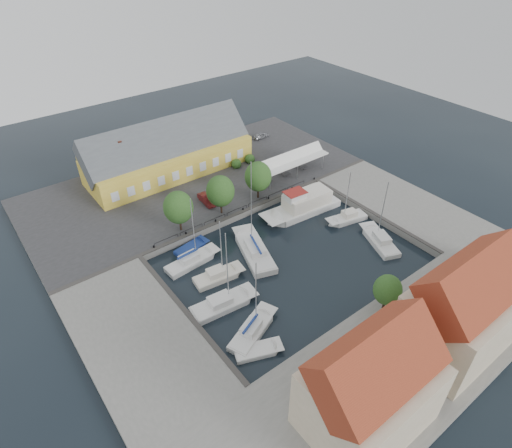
{
  "coord_description": "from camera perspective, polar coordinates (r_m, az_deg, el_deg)",
  "views": [
    {
      "loc": [
        -30.21,
        -33.5,
        38.23
      ],
      "look_at": [
        0.0,
        6.0,
        1.5
      ],
      "focal_mm": 30.0,
      "sensor_mm": 36.0,
      "label": 1
    }
  ],
  "objects": [
    {
      "name": "quay_trees",
      "position": [
        63.07,
        -4.77,
        4.39
      ],
      "size": [
        18.2,
        4.2,
        6.3
      ],
      "color": "black",
      "rests_on": "north_quay"
    },
    {
      "name": "west_boat_d",
      "position": [
        49.18,
        -0.47,
        -14.07
      ],
      "size": [
        7.91,
        5.11,
        10.43
      ],
      "color": "silver",
      "rests_on": "ground"
    },
    {
      "name": "trawler",
      "position": [
        66.89,
        6.31,
        2.4
      ],
      "size": [
        13.62,
        5.04,
        5.0
      ],
      "color": "silver",
      "rests_on": "ground"
    },
    {
      "name": "west_boat_c",
      "position": [
        51.94,
        -4.45,
        -10.67
      ],
      "size": [
        8.55,
        3.46,
        11.26
      ],
      "color": "silver",
      "rests_on": "ground"
    },
    {
      "name": "townhouses",
      "position": [
        46.78,
        24.93,
        -11.88
      ],
      "size": [
        36.3,
        8.5,
        12.0
      ],
      "color": "beige",
      "rests_on": "south_bank"
    },
    {
      "name": "ground",
      "position": [
        59.13,
        3.54,
        -3.92
      ],
      "size": [
        140.0,
        140.0,
        0.0
      ],
      "primitive_type": "plane",
      "color": "black",
      "rests_on": "ground"
    },
    {
      "name": "warehouse",
      "position": [
        75.7,
        -12.08,
        9.1
      ],
      "size": [
        28.56,
        14.0,
        9.55
      ],
      "color": "gold",
      "rests_on": "north_quay"
    },
    {
      "name": "east_boat_c",
      "position": [
        63.07,
        16.14,
        -2.26
      ],
      "size": [
        5.16,
        8.16,
        10.19
      ],
      "color": "silver",
      "rests_on": "ground"
    },
    {
      "name": "west_boat_b",
      "position": [
        55.34,
        -5.08,
        -7.05
      ],
      "size": [
        6.91,
        3.08,
        9.4
      ],
      "color": "silver",
      "rests_on": "ground"
    },
    {
      "name": "west_quay",
      "position": [
        49.83,
        -15.16,
        -14.55
      ],
      "size": [
        12.0,
        24.0,
        1.0
      ],
      "primitive_type": "cube",
      "color": "slate",
      "rests_on": "ground"
    },
    {
      "name": "launch_nw",
      "position": [
        60.31,
        -8.59,
        -3.27
      ],
      "size": [
        5.33,
        2.88,
        0.88
      ],
      "color": "navy",
      "rests_on": "ground"
    },
    {
      "name": "car_red",
      "position": [
        67.3,
        -6.59,
        3.27
      ],
      "size": [
        1.66,
        4.09,
        1.32
      ],
      "primitive_type": "imported",
      "rotation": [
        0.0,
        0.0,
        -0.07
      ],
      "color": "#5C1516",
      "rests_on": "north_quay"
    },
    {
      "name": "center_sailboat",
      "position": [
        58.74,
        -0.24,
        -3.69
      ],
      "size": [
        6.18,
        10.87,
        14.26
      ],
      "color": "silver",
      "rests_on": "ground"
    },
    {
      "name": "car_silver",
      "position": [
        87.53,
        0.64,
        11.7
      ],
      "size": [
        3.51,
        1.54,
        1.17
      ],
      "primitive_type": "imported",
      "rotation": [
        0.0,
        0.0,
        1.62
      ],
      "color": "#95979C",
      "rests_on": "north_quay"
    },
    {
      "name": "west_boat_a",
      "position": [
        57.9,
        -8.56,
        -5.01
      ],
      "size": [
        8.06,
        2.81,
        10.58
      ],
      "color": "silver",
      "rests_on": "ground"
    },
    {
      "name": "tent_canopy",
      "position": [
        73.83,
        4.68,
        8.43
      ],
      "size": [
        14.0,
        4.0,
        2.83
      ],
      "color": "white",
      "rests_on": "north_quay"
    },
    {
      "name": "south_bank",
      "position": [
        49.92,
        19.96,
        -15.75
      ],
      "size": [
        56.0,
        14.0,
        1.0
      ],
      "primitive_type": "cube",
      "color": "slate",
      "rests_on": "ground"
    },
    {
      "name": "launch_sw",
      "position": [
        47.71,
        0.21,
        -16.63
      ],
      "size": [
        5.58,
        3.75,
        0.98
      ],
      "color": "silver",
      "rests_on": "ground"
    },
    {
      "name": "east_quay",
      "position": [
        71.7,
        18.17,
        2.69
      ],
      "size": [
        12.0,
        24.0,
        1.0
      ],
      "primitive_type": "cube",
      "color": "slate",
      "rests_on": "ground"
    },
    {
      "name": "east_boat_b",
      "position": [
        66.4,
        12.07,
        0.66
      ],
      "size": [
        6.77,
        3.43,
        9.18
      ],
      "color": "silver",
      "rests_on": "ground"
    },
    {
      "name": "north_quay",
      "position": [
        74.35,
        -8.02,
        5.57
      ],
      "size": [
        56.0,
        26.0,
        1.0
      ],
      "primitive_type": "cube",
      "color": "#2D2D30",
      "rests_on": "ground"
    },
    {
      "name": "quay_edge_fittings",
      "position": [
        61.3,
        0.73,
        -0.87
      ],
      "size": [
        56.0,
        24.72,
        0.4
      ],
      "color": "#383533",
      "rests_on": "north_quay"
    }
  ]
}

